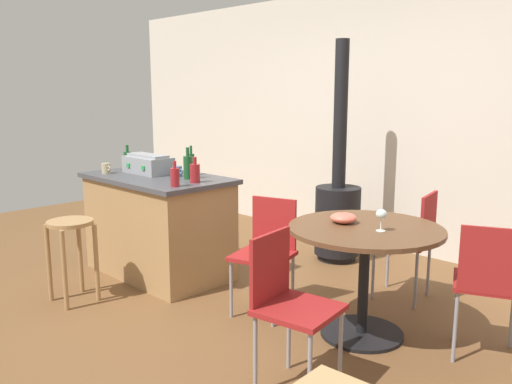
# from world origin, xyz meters

# --- Properties ---
(ground_plane) EXTENTS (8.80, 8.80, 0.00)m
(ground_plane) POSITION_xyz_m (0.00, 0.00, 0.00)
(ground_plane) COLOR brown
(back_wall) EXTENTS (8.00, 0.10, 2.70)m
(back_wall) POSITION_xyz_m (0.00, 2.36, 1.35)
(back_wall) COLOR beige
(back_wall) RESTS_ON ground_plane
(kitchen_island) EXTENTS (1.37, 0.80, 0.90)m
(kitchen_island) POSITION_xyz_m (-0.84, 0.15, 0.45)
(kitchen_island) COLOR #A37A4C
(kitchen_island) RESTS_ON ground_plane
(wooden_stool) EXTENTS (0.35, 0.35, 0.65)m
(wooden_stool) POSITION_xyz_m (-0.78, -0.71, 0.49)
(wooden_stool) COLOR #A37A4C
(wooden_stool) RESTS_ON ground_plane
(dining_table) EXTENTS (1.02, 1.02, 0.76)m
(dining_table) POSITION_xyz_m (1.19, 0.37, 0.58)
(dining_table) COLOR black
(dining_table) RESTS_ON ground_plane
(folding_chair_near) EXTENTS (0.46, 0.46, 0.87)m
(folding_chair_near) POSITION_xyz_m (1.24, -0.47, 0.52)
(folding_chair_near) COLOR maroon
(folding_chair_near) RESTS_ON ground_plane
(folding_chair_far) EXTENTS (0.53, 0.53, 0.87)m
(folding_chair_far) POSITION_xyz_m (1.91, 0.60, 0.52)
(folding_chair_far) COLOR maroon
(folding_chair_far) RESTS_ON ground_plane
(folding_chair_left) EXTENTS (0.47, 0.47, 0.87)m
(folding_chair_left) POSITION_xyz_m (1.10, 1.17, 0.52)
(folding_chair_left) COLOR maroon
(folding_chair_left) RESTS_ON ground_plane
(folding_chair_right) EXTENTS (0.50, 0.50, 0.85)m
(folding_chair_right) POSITION_xyz_m (0.44, 0.22, 0.50)
(folding_chair_right) COLOR maroon
(folding_chair_right) RESTS_ON ground_plane
(wood_stove) EXTENTS (0.44, 0.45, 2.11)m
(wood_stove) POSITION_xyz_m (0.08, 1.61, 0.52)
(wood_stove) COLOR black
(wood_stove) RESTS_ON ground_plane
(toolbox) EXTENTS (0.48, 0.27, 0.18)m
(toolbox) POSITION_xyz_m (-1.03, 0.19, 0.98)
(toolbox) COLOR gray
(toolbox) RESTS_ON kitchen_island
(bottle_0) EXTENTS (0.07, 0.07, 0.23)m
(bottle_0) POSITION_xyz_m (-1.39, 0.20, 0.99)
(bottle_0) COLOR #194C23
(bottle_0) RESTS_ON kitchen_island
(bottle_1) EXTENTS (0.07, 0.07, 0.20)m
(bottle_1) POSITION_xyz_m (-0.29, -0.06, 0.98)
(bottle_1) COLOR maroon
(bottle_1) RESTS_ON kitchen_island
(bottle_2) EXTENTS (0.08, 0.08, 0.27)m
(bottle_2) POSITION_xyz_m (-0.52, 0.25, 1.00)
(bottle_2) COLOR #194C23
(bottle_2) RESTS_ON kitchen_island
(bottle_3) EXTENTS (0.06, 0.06, 0.26)m
(bottle_3) POSITION_xyz_m (-0.66, 0.40, 1.00)
(bottle_3) COLOR #194C23
(bottle_3) RESTS_ON kitchen_island
(bottle_4) EXTENTS (0.08, 0.08, 0.21)m
(bottle_4) POSITION_xyz_m (-0.33, 0.17, 0.98)
(bottle_4) COLOR maroon
(bottle_4) RESTS_ON kitchen_island
(cup_0) EXTENTS (0.11, 0.08, 0.10)m
(cup_0) POSITION_xyz_m (-1.29, -0.09, 0.95)
(cup_0) COLOR tan
(cup_0) RESTS_ON kitchen_island
(cup_1) EXTENTS (0.12, 0.08, 0.09)m
(cup_1) POSITION_xyz_m (-0.69, 0.27, 0.94)
(cup_1) COLOR #4C7099
(cup_1) RESTS_ON kitchen_island
(wine_glass) EXTENTS (0.07, 0.07, 0.14)m
(wine_glass) POSITION_xyz_m (1.32, 0.34, 0.87)
(wine_glass) COLOR silver
(wine_glass) RESTS_ON dining_table
(serving_bowl) EXTENTS (0.18, 0.18, 0.07)m
(serving_bowl) POSITION_xyz_m (1.02, 0.36, 0.79)
(serving_bowl) COLOR #DB6651
(serving_bowl) RESTS_ON dining_table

